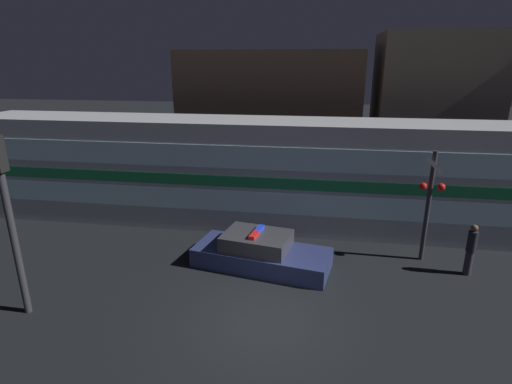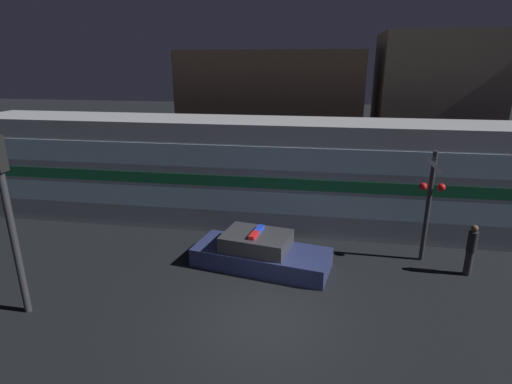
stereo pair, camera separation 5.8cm
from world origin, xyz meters
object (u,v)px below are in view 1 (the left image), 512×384
at_px(police_car, 260,253).
at_px(crossing_signal_near, 429,201).
at_px(traffic_light_corner, 8,209).
at_px(train, 251,172).
at_px(pedestrian, 471,249).

height_order(police_car, crossing_signal_near, crossing_signal_near).
bearing_deg(traffic_light_corner, crossing_signal_near, 23.39).
bearing_deg(train, pedestrian, -24.02).
bearing_deg(traffic_light_corner, pedestrian, 18.07).
bearing_deg(crossing_signal_near, pedestrian, -33.41).
bearing_deg(crossing_signal_near, train, 157.96).
bearing_deg(police_car, traffic_light_corner, -138.27).
xyz_separation_m(police_car, pedestrian, (6.69, 0.49, 0.42)).
relative_size(police_car, pedestrian, 2.75).
distance_m(police_car, crossing_signal_near, 5.87).
relative_size(crossing_signal_near, traffic_light_corner, 0.79).
height_order(police_car, pedestrian, pedestrian).
xyz_separation_m(police_car, traffic_light_corner, (-5.93, -3.63, 2.54)).
distance_m(train, pedestrian, 8.50).
height_order(pedestrian, traffic_light_corner, traffic_light_corner).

